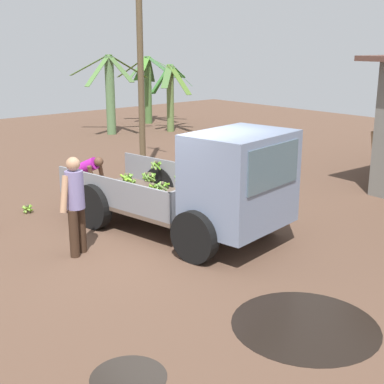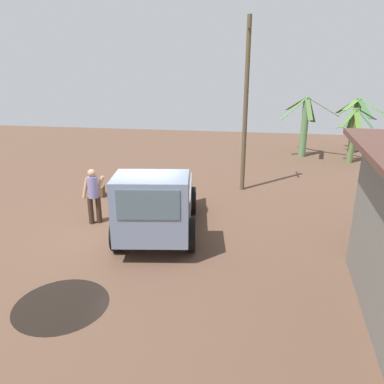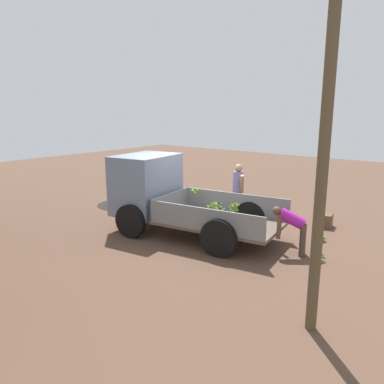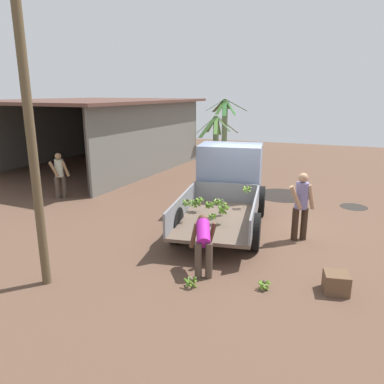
% 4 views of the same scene
% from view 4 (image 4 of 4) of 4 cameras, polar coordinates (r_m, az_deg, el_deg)
% --- Properties ---
extents(ground, '(36.00, 36.00, 0.00)m').
position_cam_4_polar(ground, '(10.71, 7.90, -4.82)').
color(ground, brown).
extents(mud_patch_0, '(0.86, 0.86, 0.01)m').
position_cam_4_polar(mud_patch_0, '(13.21, 23.42, -2.09)').
color(mud_patch_0, black).
rests_on(mud_patch_0, ground).
extents(mud_patch_1, '(1.92, 1.92, 0.01)m').
position_cam_4_polar(mud_patch_1, '(13.86, 13.57, -0.48)').
color(mud_patch_1, black).
rests_on(mud_patch_1, ground).
extents(cargo_truck, '(4.77, 2.66, 2.09)m').
position_cam_4_polar(cargo_truck, '(11.04, 5.48, 1.69)').
color(cargo_truck, brown).
rests_on(cargo_truck, ground).
extents(warehouse_shed, '(10.00, 8.30, 3.25)m').
position_cam_4_polar(warehouse_shed, '(19.08, -14.06, 11.06)').
color(warehouse_shed, slate).
rests_on(warehouse_shed, ground).
extents(utility_pole, '(0.99, 0.17, 6.28)m').
position_cam_4_polar(utility_pole, '(7.21, -23.64, 10.62)').
color(utility_pole, brown).
rests_on(utility_pole, ground).
extents(banana_palm_0, '(2.47, 2.49, 2.30)m').
position_cam_4_polar(banana_palm_0, '(21.58, 3.62, 8.68)').
color(banana_palm_0, '#647F58').
rests_on(banana_palm_0, ground).
extents(banana_palm_1, '(2.27, 2.47, 3.16)m').
position_cam_4_polar(banana_palm_1, '(24.41, 4.99, 10.47)').
color(banana_palm_1, '#698158').
rests_on(banana_palm_1, ground).
extents(person_foreground_visitor, '(0.57, 0.65, 1.72)m').
position_cam_4_polar(person_foreground_visitor, '(9.58, 16.32, -1.70)').
color(person_foreground_visitor, '#352317').
rests_on(person_foreground_visitor, ground).
extents(person_worker_loading, '(0.82, 0.68, 1.12)m').
position_cam_4_polar(person_worker_loading, '(7.64, 1.73, -7.43)').
color(person_worker_loading, '#47392F').
rests_on(person_worker_loading, ground).
extents(person_bystander_near_shed, '(0.61, 0.55, 1.60)m').
position_cam_4_polar(person_bystander_near_shed, '(13.72, -19.54, 2.71)').
color(person_bystander_near_shed, '#4A3C33').
rests_on(person_bystander_near_shed, ground).
extents(banana_bunch_on_ground_0, '(0.25, 0.24, 0.19)m').
position_cam_4_polar(banana_bunch_on_ground_0, '(7.38, 10.96, -13.65)').
color(banana_bunch_on_ground_0, '#4D4632').
rests_on(banana_bunch_on_ground_0, ground).
extents(banana_bunch_on_ground_1, '(0.27, 0.27, 0.21)m').
position_cam_4_polar(banana_bunch_on_ground_1, '(7.33, -0.14, -13.46)').
color(banana_bunch_on_ground_1, brown).
rests_on(banana_bunch_on_ground_1, ground).
extents(wooden_crate_0, '(0.52, 0.52, 0.38)m').
position_cam_4_polar(wooden_crate_0, '(7.62, 21.11, -12.74)').
color(wooden_crate_0, brown).
rests_on(wooden_crate_0, ground).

